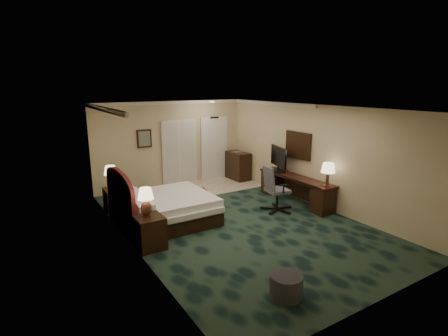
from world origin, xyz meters
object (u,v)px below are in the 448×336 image
lamp_far (111,177)px  desk (295,189)px  desk_chair (278,188)px  lamp_near (146,202)px  tv (278,159)px  minibar (238,166)px  ottoman (286,286)px  bed (167,209)px  bed_bench (203,202)px  nightstand_far (114,199)px  nightstand_near (150,232)px

lamp_far → desk: bearing=-24.1°
desk → desk_chair: bearing=-162.8°
lamp_near → desk_chair: bearing=4.4°
tv → minibar: size_ratio=1.00×
lamp_far → ottoman: bearing=-76.5°
bed → lamp_near: size_ratio=3.45×
desk → tv: size_ratio=2.67×
bed_bench → desk_chair: size_ratio=1.01×
nightstand_far → ottoman: nightstand_far is taller
ottoman → desk: desk is taller
lamp_far → bed_bench: lamp_far is taller
bed_bench → desk_chair: (1.59, -1.10, 0.39)m
bed → nightstand_far: bearing=120.1°
lamp_near → ottoman: 3.10m
nightstand_near → bed: bearing=52.5°
lamp_near → desk: (4.46, 0.54, -0.59)m
lamp_far → bed_bench: bearing=-30.2°
bed → lamp_far: bearing=121.1°
lamp_far → desk_chair: (3.62, -2.28, -0.28)m
ottoman → minibar: bearing=62.2°
desk_chair → tv: bearing=58.7°
ottoman → bed_bench: bearing=79.5°
ottoman → tv: tv is taller
ottoman → minibar: size_ratio=0.53×
bed → bed_bench: 1.18m
nightstand_far → desk: size_ratio=0.23×
nightstand_far → desk: 4.89m
desk_chair → bed_bench: bearing=154.6°
lamp_far → desk_chair: bearing=-32.2°
nightstand_near → lamp_near: 0.63m
nightstand_near → lamp_near: size_ratio=1.13×
minibar → desk_chair: bearing=-105.6°
desk → desk_chair: (-0.87, -0.27, 0.24)m
tv → bed_bench: bearing=-167.0°
desk_chair → minibar: (0.87, 3.11, -0.13)m
bed → tv: 3.64m
bed → lamp_near: (-0.87, -1.06, 0.63)m
tv → minibar: 2.22m
bed → desk_chair: size_ratio=1.69×
nightstand_far → lamp_near: (-0.00, -2.55, 0.67)m
bed_bench → ottoman: 4.18m
nightstand_far → bed_bench: (1.99, -1.17, -0.08)m
nightstand_far → desk: bearing=-24.3°
nightstand_near → ottoman: nightstand_near is taller
ottoman → minibar: (3.22, 6.12, 0.29)m
nightstand_far → minibar: 4.53m
nightstand_far → lamp_near: lamp_near is taller
ottoman → desk_chair: desk_chair is taller
bed_bench → desk_chair: 1.98m
lamp_near → tv: bearing=15.8°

